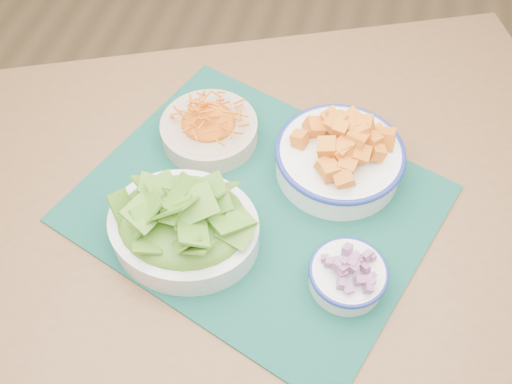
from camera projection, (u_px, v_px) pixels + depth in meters
ground at (163, 380)px, 1.52m from camera, size 4.00×4.00×0.00m
table at (259, 228)px, 1.04m from camera, size 1.42×1.21×0.75m
placemat at (256, 203)px, 0.95m from camera, size 0.67×0.61×0.00m
carrot_bowl at (209, 127)px, 1.01m from camera, size 0.22×0.22×0.06m
squash_bowl at (340, 151)px, 0.95m from camera, size 0.27×0.27×0.11m
lettuce_bowl at (183, 221)px, 0.86m from camera, size 0.24×0.21×0.11m
onion_bowl at (348, 274)px, 0.84m from camera, size 0.13×0.13×0.06m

